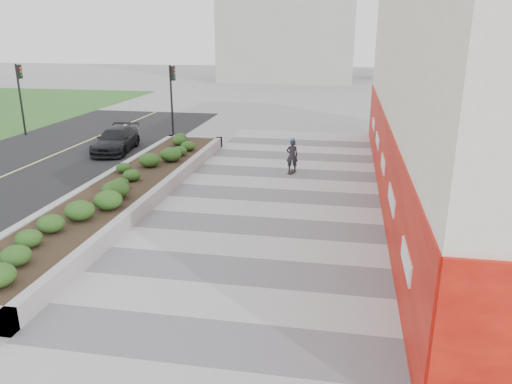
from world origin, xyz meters
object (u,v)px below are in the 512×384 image
(planter, at_px, (126,187))
(skateboarder, at_px, (292,155))
(traffic_signal_near, at_px, (172,91))
(traffic_signal_far, at_px, (20,89))
(car_dark, at_px, (116,140))

(planter, height_order, skateboarder, skateboarder)
(traffic_signal_near, relative_size, traffic_signal_far, 1.00)
(traffic_signal_near, bearing_deg, skateboarder, -38.59)
(planter, bearing_deg, traffic_signal_near, 99.35)
(traffic_signal_far, relative_size, car_dark, 1.01)
(traffic_signal_far, bearing_deg, traffic_signal_near, 3.11)
(traffic_signal_far, bearing_deg, car_dark, -22.57)
(traffic_signal_near, xyz_separation_m, skateboarder, (7.53, -6.01, -1.96))
(traffic_signal_far, distance_m, skateboarder, 17.72)
(traffic_signal_near, distance_m, car_dark, 4.56)
(traffic_signal_near, bearing_deg, planter, -80.65)
(traffic_signal_near, distance_m, traffic_signal_far, 9.21)
(skateboarder, bearing_deg, car_dark, 174.86)
(traffic_signal_near, height_order, skateboarder, traffic_signal_near)
(traffic_signal_near, bearing_deg, car_dark, -119.15)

